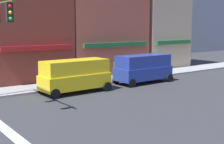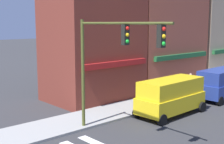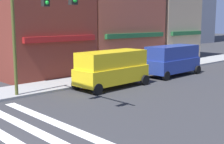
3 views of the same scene
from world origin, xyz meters
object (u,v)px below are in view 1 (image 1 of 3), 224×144
at_px(van_blue, 143,68).
at_px(pedestrian_green_top, 115,69).
at_px(van_yellow, 75,75).
at_px(fire_hydrant, 52,82).

relative_size(van_blue, pedestrian_green_top, 2.85).
bearing_deg(pedestrian_green_top, van_yellow, 169.57).
height_order(van_yellow, fire_hydrant, van_yellow).
relative_size(van_yellow, fire_hydrant, 5.99).
bearing_deg(van_blue, van_yellow, 178.45).
height_order(pedestrian_green_top, fire_hydrant, pedestrian_green_top).
relative_size(van_blue, fire_hydrant, 6.00).
distance_m(van_yellow, pedestrian_green_top, 5.49).
bearing_deg(fire_hydrant, van_blue, -12.72).
bearing_deg(van_blue, fire_hydrant, 165.73).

